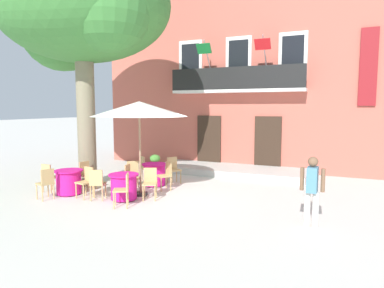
% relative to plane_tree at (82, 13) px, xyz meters
% --- Properties ---
extents(ground_plane, '(120.00, 120.00, 0.00)m').
position_rel_plane_tree_xyz_m(ground_plane, '(3.05, -0.04, -5.79)').
color(ground_plane, silver).
extents(building_facade, '(13.00, 5.09, 7.50)m').
position_rel_plane_tree_xyz_m(building_facade, '(3.95, 6.95, -2.04)').
color(building_facade, '#BC5B4C').
rests_on(building_facade, ground).
extents(entrance_step_platform, '(6.03, 2.07, 0.25)m').
position_rel_plane_tree_xyz_m(entrance_step_platform, '(3.95, 3.93, -5.66)').
color(entrance_step_platform, silver).
rests_on(entrance_step_platform, ground).
extents(plane_tree, '(6.08, 5.34, 7.71)m').
position_rel_plane_tree_xyz_m(plane_tree, '(0.00, 0.00, 0.00)').
color(plane_tree, '#7F755B').
rests_on(plane_tree, ground).
extents(cafe_table_near_tree, '(0.86, 0.86, 0.76)m').
position_rel_plane_tree_xyz_m(cafe_table_near_tree, '(2.35, -1.16, -5.39)').
color(cafe_table_near_tree, '#DB1984').
rests_on(cafe_table_near_tree, ground).
extents(cafe_chair_near_tree_0, '(0.54, 0.54, 0.91)m').
position_rel_plane_tree_xyz_m(cafe_chair_near_tree_0, '(2.78, -1.78, -5.26)').
color(cafe_chair_near_tree_0, tan).
rests_on(cafe_chair_near_tree_0, ground).
extents(cafe_chair_near_tree_1, '(0.53, 0.53, 0.91)m').
position_rel_plane_tree_xyz_m(cafe_chair_near_tree_1, '(3.00, -0.78, -5.26)').
color(cafe_chair_near_tree_1, tan).
rests_on(cafe_chair_near_tree_1, ground).
extents(cafe_chair_near_tree_2, '(0.48, 0.48, 0.91)m').
position_rel_plane_tree_xyz_m(cafe_chair_near_tree_2, '(2.11, -0.45, -5.26)').
color(cafe_chair_near_tree_2, tan).
rests_on(cafe_chair_near_tree_2, ground).
extents(cafe_chair_near_tree_3, '(0.52, 0.52, 0.91)m').
position_rel_plane_tree_xyz_m(cafe_chair_near_tree_3, '(1.69, -1.52, -5.26)').
color(cafe_chair_near_tree_3, tan).
rests_on(cafe_chair_near_tree_3, ground).
extents(cafe_table_middle, '(0.86, 0.86, 0.76)m').
position_rel_plane_tree_xyz_m(cafe_table_middle, '(2.25, 0.78, -5.39)').
color(cafe_table_middle, '#DB1984').
rests_on(cafe_table_middle, ground).
extents(cafe_chair_middle_0, '(0.56, 0.56, 0.91)m').
position_rel_plane_tree_xyz_m(cafe_chair_middle_0, '(1.72, 0.24, -5.26)').
color(cafe_chair_middle_0, tan).
rests_on(cafe_chair_middle_0, ground).
extents(cafe_chair_middle_1, '(0.56, 0.56, 0.91)m').
position_rel_plane_tree_xyz_m(cafe_chair_middle_1, '(2.89, 0.40, -5.26)').
color(cafe_chair_middle_1, tan).
rests_on(cafe_chair_middle_1, ground).
extents(cafe_chair_middle_2, '(0.56, 0.56, 0.91)m').
position_rel_plane_tree_xyz_m(cafe_chair_middle_2, '(2.64, 1.42, -5.26)').
color(cafe_chair_middle_2, tan).
rests_on(cafe_chair_middle_2, ground).
extents(cafe_chair_middle_3, '(0.56, 0.56, 0.91)m').
position_rel_plane_tree_xyz_m(cafe_chair_middle_3, '(1.64, 1.22, -5.26)').
color(cafe_chair_middle_3, tan).
rests_on(cafe_chair_middle_3, ground).
extents(cafe_table_front, '(0.86, 0.86, 0.76)m').
position_rel_plane_tree_xyz_m(cafe_table_front, '(0.45, -1.33, -5.39)').
color(cafe_table_front, '#DB1984').
rests_on(cafe_table_front, ground).
extents(cafe_chair_front_0, '(0.47, 0.47, 0.91)m').
position_rel_plane_tree_xyz_m(cafe_chair_front_0, '(1.20, -1.40, -5.26)').
color(cafe_chair_front_0, tan).
rests_on(cafe_chair_front_0, ground).
extents(cafe_chair_front_1, '(0.46, 0.46, 0.91)m').
position_rel_plane_tree_xyz_m(cafe_chair_front_1, '(0.49, -0.58, -5.26)').
color(cafe_chair_front_1, tan).
rests_on(cafe_chair_front_1, ground).
extents(cafe_chair_front_2, '(0.41, 0.41, 0.91)m').
position_rel_plane_tree_xyz_m(cafe_chair_front_2, '(-0.31, -1.38, -5.26)').
color(cafe_chair_front_2, tan).
rests_on(cafe_chair_front_2, ground).
extents(cafe_chair_front_3, '(0.50, 0.50, 0.91)m').
position_rel_plane_tree_xyz_m(cafe_chair_front_3, '(0.30, -2.07, -5.26)').
color(cafe_chair_front_3, tan).
rests_on(cafe_chair_front_3, ground).
extents(cafe_umbrella, '(2.90, 2.90, 2.85)m').
position_rel_plane_tree_xyz_m(cafe_umbrella, '(2.50, -0.50, -3.18)').
color(cafe_umbrella, '#997A56').
rests_on(cafe_umbrella, ground).
extents(ground_planter_left, '(0.46, 0.46, 0.61)m').
position_rel_plane_tree_xyz_m(ground_planter_left, '(0.58, 3.70, -5.44)').
color(ground_planter_left, '#995638').
rests_on(ground_planter_left, ground).
extents(pedestrian_near_entrance, '(0.53, 0.35, 1.60)m').
position_rel_plane_tree_xyz_m(pedestrian_near_entrance, '(7.52, -1.36, -4.89)').
color(pedestrian_near_entrance, silver).
rests_on(pedestrian_near_entrance, ground).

